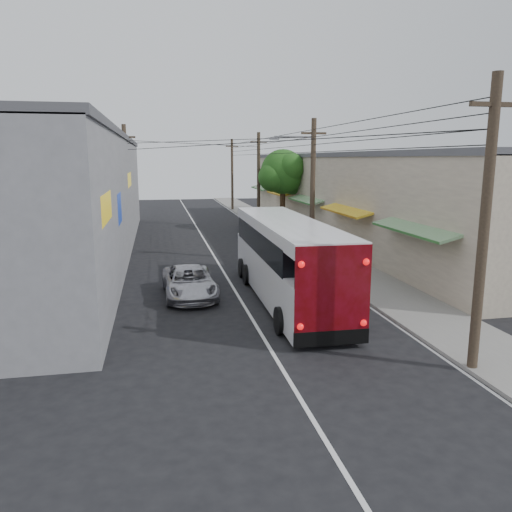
{
  "coord_description": "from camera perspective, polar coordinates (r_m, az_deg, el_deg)",
  "views": [
    {
      "loc": [
        -3.3,
        -13.69,
        5.85
      ],
      "look_at": [
        0.82,
        7.07,
        1.71
      ],
      "focal_mm": 35.0,
      "sensor_mm": 36.0,
      "label": 1
    }
  ],
  "objects": [
    {
      "name": "jeepney",
      "position": [
        21.59,
        -7.63,
        -2.98
      ],
      "size": [
        2.29,
        4.7,
        1.29
      ],
      "primitive_type": "imported",
      "rotation": [
        0.0,
        0.0,
        0.03
      ],
      "color": "#B4B4BB",
      "rests_on": "ground"
    },
    {
      "name": "pedestrian_far",
      "position": [
        25.86,
        10.87,
        -0.04
      ],
      "size": [
        0.95,
        0.82,
        1.66
      ],
      "primitive_type": "imported",
      "rotation": [
        0.0,
        0.0,
        2.87
      ],
      "color": "#91B3D3",
      "rests_on": "sidewalk"
    },
    {
      "name": "parked_suv",
      "position": [
        28.31,
        5.17,
        0.6
      ],
      "size": [
        2.64,
        5.21,
        1.45
      ],
      "primitive_type": "imported",
      "rotation": [
        0.0,
        0.0,
        0.12
      ],
      "color": "#A2A1A9",
      "rests_on": "ground"
    },
    {
      "name": "building_left",
      "position": [
        32.18,
        -20.63,
        6.46
      ],
      "size": [
        7.2,
        36.0,
        7.25
      ],
      "color": "gray",
      "rests_on": "ground"
    },
    {
      "name": "building_right",
      "position": [
        38.54,
        10.64,
        6.88
      ],
      "size": [
        7.09,
        40.0,
        6.25
      ],
      "color": "beige",
      "rests_on": "ground"
    },
    {
      "name": "utility_poles",
      "position": [
        34.66,
        -0.54,
        8.23
      ],
      "size": [
        11.8,
        45.28,
        8.0
      ],
      "color": "#473828",
      "rests_on": "ground"
    },
    {
      "name": "sidewalk",
      "position": [
        35.56,
        4.92,
        1.67
      ],
      "size": [
        3.0,
        80.0,
        0.12
      ],
      "primitive_type": "cube",
      "color": "slate",
      "rests_on": "ground"
    },
    {
      "name": "pedestrian_near",
      "position": [
        27.05,
        7.74,
        0.32
      ],
      "size": [
        0.61,
        0.5,
        1.46
      ],
      "primitive_type": "imported",
      "rotation": [
        0.0,
        0.0,
        3.47
      ],
      "color": "#C76989",
      "rests_on": "sidewalk"
    },
    {
      "name": "coach_bus",
      "position": [
        20.81,
        3.47,
        -0.33
      ],
      "size": [
        2.83,
        11.73,
        3.37
      ],
      "rotation": [
        0.0,
        0.0,
        -0.01
      ],
      "color": "white",
      "rests_on": "ground"
    },
    {
      "name": "street_tree",
      "position": [
        41.01,
        3.18,
        9.42
      ],
      "size": [
        4.4,
        4.0,
        6.6
      ],
      "color": "#3F2B19",
      "rests_on": "ground"
    },
    {
      "name": "ground",
      "position": [
        15.25,
        2.2,
        -11.49
      ],
      "size": [
        120.0,
        120.0,
        0.0
      ],
      "primitive_type": "plane",
      "color": "black",
      "rests_on": "ground"
    },
    {
      "name": "parked_car_mid",
      "position": [
        37.23,
        -0.04,
        3.12
      ],
      "size": [
        2.14,
        4.24,
        1.39
      ],
      "primitive_type": "imported",
      "rotation": [
        0.0,
        0.0,
        -0.13
      ],
      "color": "#28292D",
      "rests_on": "ground"
    },
    {
      "name": "parked_car_far",
      "position": [
        41.76,
        -0.24,
        4.14
      ],
      "size": [
        1.77,
        4.9,
        1.61
      ],
      "primitive_type": "imported",
      "rotation": [
        0.0,
        0.0,
        0.01
      ],
      "color": "black",
      "rests_on": "ground"
    }
  ]
}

